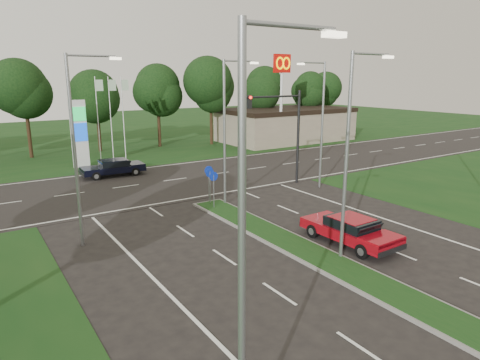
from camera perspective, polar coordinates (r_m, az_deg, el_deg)
ground at (r=16.39m, az=27.15°, el=-17.18°), size 160.00×160.00×0.00m
verge_far at (r=63.27m, az=-21.42°, el=5.45°), size 160.00×50.00×0.02m
cross_road at (r=33.98m, az=-10.19°, el=-0.18°), size 160.00×12.00×0.02m
median_kerb at (r=18.31m, az=16.09°, el=-12.60°), size 2.00×26.00×0.12m
commercial_building at (r=55.20m, az=6.09°, el=7.34°), size 16.00×9.00×4.00m
streetlight_median_near at (r=18.79m, az=14.50°, el=4.29°), size 2.53×0.22×9.00m
streetlight_median_far at (r=26.50m, az=-1.72°, el=7.33°), size 2.53×0.22×9.00m
streetlight_left_near at (r=8.37m, az=1.40°, el=-6.72°), size 2.53×0.22×9.00m
streetlight_left_far at (r=21.14m, az=-20.77°, el=4.84°), size 2.53×0.22×9.00m
streetlight_right_far at (r=31.27m, az=10.67°, el=8.07°), size 2.53×0.22×9.00m
traffic_signal at (r=31.74m, az=6.01°, el=7.53°), size 5.10×0.42×7.00m
median_signs at (r=26.92m, az=-3.93°, el=0.12°), size 1.16×1.76×2.38m
gas_pylon at (r=40.79m, az=-20.39°, el=6.04°), size 5.80×1.26×8.00m
mcdonalds_sign at (r=49.23m, az=5.61°, el=13.57°), size 2.20×0.47×10.40m
treeline_far at (r=48.15m, az=-18.11°, el=11.61°), size 6.00×6.00×9.90m
red_sedan at (r=21.66m, az=14.45°, el=-6.40°), size 2.17×4.97×1.35m
navy_sedan at (r=36.63m, az=-16.56°, el=1.64°), size 5.01×2.23×1.36m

